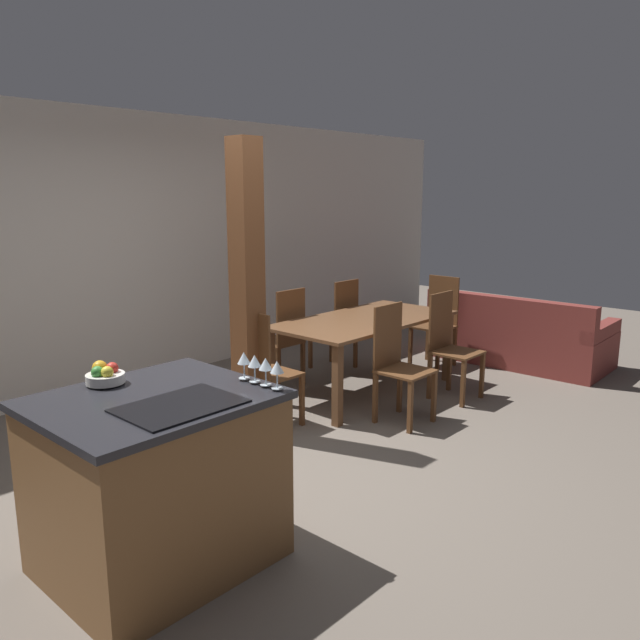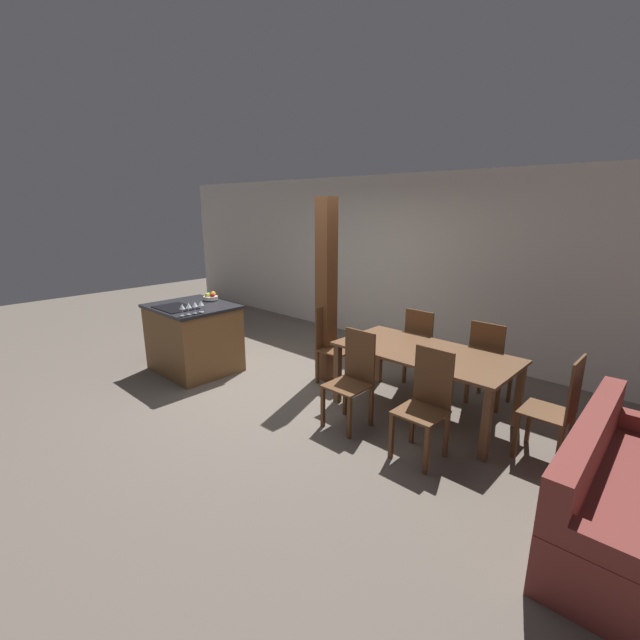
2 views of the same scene
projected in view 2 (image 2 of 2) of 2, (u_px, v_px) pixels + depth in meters
name	position (u px, v px, depth m)	size (l,w,h in m)	color
ground_plane	(275.00, 387.00, 5.42)	(16.00, 16.00, 0.00)	#665B51
wall_back	(395.00, 261.00, 6.90)	(11.20, 0.08, 2.70)	silver
kitchen_island	(194.00, 338.00, 5.88)	(1.12, 0.95, 0.94)	brown
fruit_bowl	(211.00, 297.00, 6.04)	(0.20, 0.20, 0.11)	silver
wine_glass_near	(182.00, 307.00, 5.13)	(0.07, 0.07, 0.15)	silver
wine_glass_middle	(188.00, 306.00, 5.19)	(0.07, 0.07, 0.15)	silver
wine_glass_far	(195.00, 305.00, 5.25)	(0.07, 0.07, 0.15)	silver
wine_glass_end	(201.00, 304.00, 5.31)	(0.07, 0.07, 0.15)	silver
dining_table	(424.00, 359.00, 4.56)	(1.87, 0.94, 0.73)	brown
dining_chair_near_left	(353.00, 378.00, 4.39)	(0.40, 0.40, 1.00)	brown
dining_chair_near_right	(426.00, 403.00, 3.83)	(0.40, 0.40, 1.00)	brown
dining_chair_far_left	(422.00, 346.00, 5.36)	(0.40, 0.40, 1.00)	brown
dining_chair_far_right	(488.00, 363.00, 4.80)	(0.40, 0.40, 1.00)	brown
dining_chair_head_end	(332.00, 344.00, 5.47)	(0.40, 0.40, 1.00)	brown
dining_chair_foot_end	(557.00, 408.00, 3.73)	(0.40, 0.40, 1.00)	brown
couch	(639.00, 506.00, 2.88)	(0.98, 1.93, 0.80)	maroon
timber_post	(326.00, 292.00, 5.41)	(0.20, 0.20, 2.33)	brown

